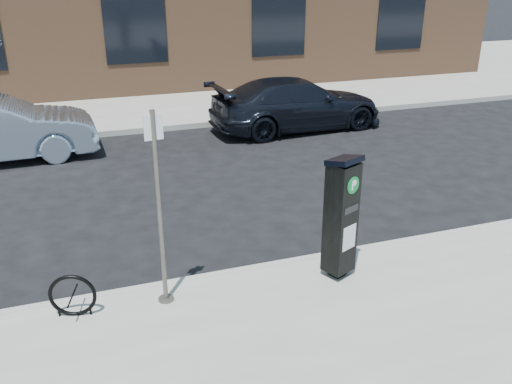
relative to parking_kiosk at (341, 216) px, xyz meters
name	(u,v)px	position (x,y,z in m)	size (l,w,h in m)	color
ground	(258,274)	(-0.99, 0.61, -1.07)	(120.00, 120.00, 0.00)	black
sidewalk_far	(133,87)	(-0.99, 14.61, -1.00)	(60.00, 12.00, 0.15)	gray
curb_near	(258,271)	(-0.99, 0.59, -1.00)	(60.00, 0.12, 0.16)	#9E9B93
curb_far	(162,128)	(-0.99, 8.63, -1.00)	(60.00, 0.12, 0.16)	#9E9B93
parking_kiosk	(341,216)	(0.00, 0.00, 0.00)	(0.52, 0.50, 1.80)	black
sign_pole	(160,212)	(-2.42, 0.17, 0.35)	(0.23, 0.20, 2.55)	#524C49
bike_rack	(73,296)	(-3.56, 0.21, -0.63)	(0.58, 0.20, 0.59)	black
car_dark	(297,104)	(2.64, 7.64, -0.36)	(1.98, 4.87, 1.41)	black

